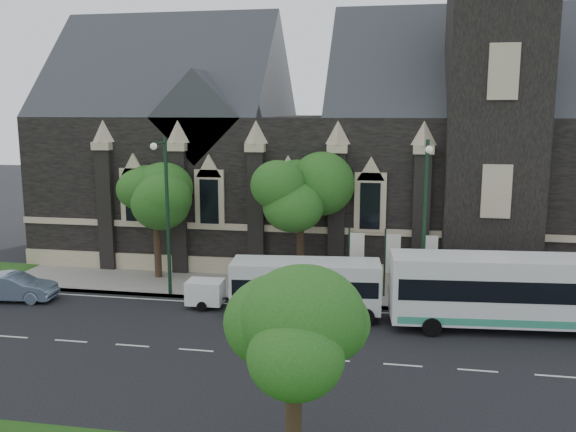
% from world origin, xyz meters
% --- Properties ---
extents(ground, '(160.00, 160.00, 0.00)m').
position_xyz_m(ground, '(0.00, 0.00, 0.00)').
color(ground, black).
rests_on(ground, ground).
extents(sidewalk, '(80.00, 5.00, 0.15)m').
position_xyz_m(sidewalk, '(0.00, 9.50, 0.07)').
color(sidewalk, '#9B948D').
rests_on(sidewalk, ground).
extents(museum, '(40.00, 17.70, 29.90)m').
position_xyz_m(museum, '(5.12, 18.78, 8.17)').
color(museum, black).
rests_on(museum, ground).
extents(tree_park_east, '(3.40, 3.40, 6.28)m').
position_xyz_m(tree_park_east, '(6.18, -9.32, 4.62)').
color(tree_park_east, black).
rests_on(tree_park_east, ground).
extents(tree_walk_right, '(4.08, 4.08, 7.80)m').
position_xyz_m(tree_walk_right, '(3.21, 10.71, 5.82)').
color(tree_walk_right, black).
rests_on(tree_walk_right, ground).
extents(tree_walk_left, '(3.91, 3.91, 7.64)m').
position_xyz_m(tree_walk_left, '(-5.80, 10.70, 5.73)').
color(tree_walk_left, black).
rests_on(tree_walk_left, ground).
extents(street_lamp_near, '(0.36, 1.88, 9.00)m').
position_xyz_m(street_lamp_near, '(10.00, 7.09, 5.11)').
color(street_lamp_near, '#16331F').
rests_on(street_lamp_near, ground).
extents(street_lamp_mid, '(0.36, 1.88, 9.00)m').
position_xyz_m(street_lamp_mid, '(-4.00, 7.09, 5.11)').
color(street_lamp_mid, '#16331F').
rests_on(street_lamp_mid, ground).
extents(banner_flag_left, '(0.90, 0.10, 4.00)m').
position_xyz_m(banner_flag_left, '(6.29, 9.00, 2.38)').
color(banner_flag_left, '#16331F').
rests_on(banner_flag_left, ground).
extents(banner_flag_center, '(0.90, 0.10, 4.00)m').
position_xyz_m(banner_flag_center, '(8.29, 9.00, 2.38)').
color(banner_flag_center, '#16331F').
rests_on(banner_flag_center, ground).
extents(banner_flag_right, '(0.90, 0.10, 4.00)m').
position_xyz_m(banner_flag_right, '(10.29, 9.00, 2.38)').
color(banner_flag_right, '#16331F').
rests_on(banner_flag_right, ground).
extents(tour_coach, '(12.52, 3.68, 3.60)m').
position_xyz_m(tour_coach, '(14.56, 5.19, 1.96)').
color(tour_coach, white).
rests_on(tour_coach, ground).
extents(shuttle_bus, '(7.73, 3.27, 2.91)m').
position_xyz_m(shuttle_bus, '(4.13, 5.27, 1.68)').
color(shuttle_bus, silver).
rests_on(shuttle_bus, ground).
extents(box_trailer, '(2.79, 1.64, 1.48)m').
position_xyz_m(box_trailer, '(-1.40, 5.76, 0.84)').
color(box_trailer, white).
rests_on(box_trailer, ground).
extents(sedan, '(4.81, 2.16, 1.53)m').
position_xyz_m(sedan, '(-12.27, 4.99, 0.77)').
color(sedan, slate).
rests_on(sedan, ground).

